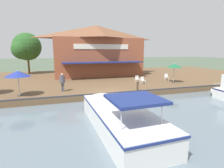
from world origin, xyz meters
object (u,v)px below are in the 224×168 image
at_px(patio_umbrella_back_row, 174,66).
at_px(tree_downstream_bank, 95,49).
at_px(patio_umbrella_far_corner, 18,74).
at_px(cafe_chair_mid_patio, 137,79).
at_px(tree_upstream_bank, 26,47).
at_px(cafe_chair_facing_river, 143,80).
at_px(motorboat_far_downstream, 115,113).
at_px(cafe_chair_back_row_seat, 166,77).
at_px(mooring_post, 138,86).
at_px(person_near_entrance, 62,80).
at_px(waterfront_restaurant, 97,50).

relative_size(patio_umbrella_back_row, tree_downstream_bank, 0.35).
bearing_deg(patio_umbrella_back_row, patio_umbrella_far_corner, -84.40).
height_order(cafe_chair_mid_patio, tree_upstream_bank, tree_upstream_bank).
xyz_separation_m(cafe_chair_mid_patio, tree_downstream_bank, (-11.86, -2.79, 3.77)).
distance_m(cafe_chair_facing_river, motorboat_far_downstream, 11.12).
height_order(patio_umbrella_back_row, cafe_chair_back_row_seat, patio_umbrella_back_row).
height_order(cafe_chair_facing_river, motorboat_far_downstream, motorboat_far_downstream).
height_order(cafe_chair_back_row_seat, mooring_post, same).
distance_m(cafe_chair_back_row_seat, person_near_entrance, 13.88).
relative_size(cafe_chair_mid_patio, cafe_chair_facing_river, 1.00).
xyz_separation_m(cafe_chair_facing_river, person_near_entrance, (1.38, -9.26, 0.64)).
distance_m(patio_umbrella_far_corner, cafe_chair_facing_river, 13.14).
height_order(cafe_chair_back_row_seat, tree_upstream_bank, tree_upstream_bank).
distance_m(cafe_chair_back_row_seat, mooring_post, 8.15).
relative_size(patio_umbrella_far_corner, tree_upstream_bank, 0.32).
relative_size(cafe_chair_facing_river, tree_upstream_bank, 0.12).
bearing_deg(motorboat_far_downstream, patio_umbrella_far_corner, -137.41).
relative_size(cafe_chair_back_row_seat, mooring_post, 1.00).
bearing_deg(patio_umbrella_far_corner, tree_downstream_bank, 146.54).
height_order(cafe_chair_back_row_seat, tree_downstream_bank, tree_downstream_bank).
xyz_separation_m(cafe_chair_mid_patio, cafe_chair_facing_river, (0.99, 0.24, 0.00)).
bearing_deg(patio_umbrella_far_corner, cafe_chair_back_row_seat, 101.72).
bearing_deg(mooring_post, cafe_chair_mid_patio, 154.61).
distance_m(patio_umbrella_back_row, cafe_chair_facing_river, 4.35).
bearing_deg(mooring_post, tree_downstream_bank, -177.33).
bearing_deg(mooring_post, patio_umbrella_back_row, 114.74).
relative_size(patio_umbrella_far_corner, motorboat_far_downstream, 0.25).
height_order(waterfront_restaurant, mooring_post, waterfront_restaurant).
relative_size(waterfront_restaurant, patio_umbrella_back_row, 5.95).
bearing_deg(mooring_post, tree_upstream_bank, -145.36).
bearing_deg(tree_downstream_bank, mooring_post, 2.67).
bearing_deg(motorboat_far_downstream, cafe_chair_mid_patio, 148.07).
bearing_deg(cafe_chair_facing_river, cafe_chair_mid_patio, -166.49).
relative_size(patio_umbrella_back_row, tree_upstream_bank, 0.34).
bearing_deg(person_near_entrance, patio_umbrella_far_corner, -79.31).
bearing_deg(person_near_entrance, cafe_chair_back_row_seat, 101.99).
xyz_separation_m(cafe_chair_back_row_seat, mooring_post, (4.81, -6.58, -0.04)).
bearing_deg(cafe_chair_facing_river, patio_umbrella_back_row, 84.21).
bearing_deg(person_near_entrance, mooring_post, 74.56).
bearing_deg(person_near_entrance, tree_downstream_bank, 156.35).
xyz_separation_m(cafe_chair_back_row_seat, person_near_entrance, (2.88, -13.56, 0.64)).
height_order(patio_umbrella_back_row, mooring_post, patio_umbrella_back_row).
xyz_separation_m(cafe_chair_back_row_seat, tree_upstream_bank, (-12.88, -18.80, 3.99)).
relative_size(cafe_chair_mid_patio, person_near_entrance, 0.48).
height_order(person_near_entrance, mooring_post, person_near_entrance).
xyz_separation_m(waterfront_restaurant, patio_umbrella_back_row, (10.07, 7.41, -1.91)).
distance_m(motorboat_far_downstream, tree_downstream_bank, 22.53).
height_order(mooring_post, tree_upstream_bank, tree_upstream_bank).
height_order(cafe_chair_facing_river, mooring_post, same).
bearing_deg(waterfront_restaurant, person_near_entrance, -28.01).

